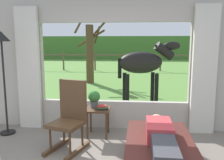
# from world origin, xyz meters

# --- Properties ---
(back_wall_with_window) EXTENTS (5.20, 0.12, 2.55)m
(back_wall_with_window) POSITION_xyz_m (0.00, 2.26, 1.25)
(back_wall_with_window) COLOR #ADA599
(back_wall_with_window) RESTS_ON ground_plane
(curtain_panel_left) EXTENTS (0.44, 0.10, 2.40)m
(curtain_panel_left) POSITION_xyz_m (-1.69, 2.12, 1.20)
(curtain_panel_left) COLOR beige
(curtain_panel_left) RESTS_ON ground_plane
(curtain_panel_right) EXTENTS (0.44, 0.10, 2.40)m
(curtain_panel_right) POSITION_xyz_m (1.69, 2.12, 1.20)
(curtain_panel_right) COLOR beige
(curtain_panel_right) RESTS_ON ground_plane
(outdoor_pasture_lawn) EXTENTS (36.00, 21.68, 0.02)m
(outdoor_pasture_lawn) POSITION_xyz_m (0.00, 13.16, 0.01)
(outdoor_pasture_lawn) COLOR #568438
(outdoor_pasture_lawn) RESTS_ON ground_plane
(distant_hill_ridge) EXTENTS (36.00, 2.00, 2.40)m
(distant_hill_ridge) POSITION_xyz_m (0.00, 23.00, 1.20)
(distant_hill_ridge) COLOR #436F2F
(distant_hill_ridge) RESTS_ON ground_plane
(recliner_sofa) EXTENTS (0.94, 1.72, 0.42)m
(recliner_sofa) POSITION_xyz_m (0.74, 0.61, 0.22)
(recliner_sofa) COLOR black
(recliner_sofa) RESTS_ON ground_plane
(reclining_person) EXTENTS (0.35, 1.43, 0.22)m
(reclining_person) POSITION_xyz_m (0.74, 0.56, 0.52)
(reclining_person) COLOR #B23338
(reclining_person) RESTS_ON recliner_sofa
(rocking_chair) EXTENTS (0.65, 0.79, 1.12)m
(rocking_chair) POSITION_xyz_m (-0.63, 1.21, 0.55)
(rocking_chair) COLOR #4C331E
(rocking_chair) RESTS_ON ground_plane
(side_table) EXTENTS (0.44, 0.44, 0.52)m
(side_table) POSITION_xyz_m (-0.25, 1.78, 0.43)
(side_table) COLOR #4C331E
(side_table) RESTS_ON ground_plane
(potted_plant) EXTENTS (0.22, 0.22, 0.32)m
(potted_plant) POSITION_xyz_m (-0.33, 1.84, 0.70)
(potted_plant) COLOR #4C5156
(potted_plant) RESTS_ON side_table
(book_stack) EXTENTS (0.19, 0.16, 0.08)m
(book_stack) POSITION_xyz_m (-0.17, 1.72, 0.56)
(book_stack) COLOR black
(book_stack) RESTS_ON side_table
(floor_lamp_left) EXTENTS (0.32, 0.32, 1.92)m
(floor_lamp_left) POSITION_xyz_m (-2.00, 1.74, 1.55)
(floor_lamp_left) COLOR black
(floor_lamp_left) RESTS_ON ground_plane
(horse) EXTENTS (1.82, 0.88, 1.73)m
(horse) POSITION_xyz_m (0.66, 4.26, 1.16)
(horse) COLOR black
(horse) RESTS_ON outdoor_pasture_lawn
(pasture_tree) EXTENTS (1.41, 1.21, 2.88)m
(pasture_tree) POSITION_xyz_m (-1.45, 7.52, 1.36)
(pasture_tree) COLOR #4C3823
(pasture_tree) RESTS_ON outdoor_pasture_lawn
(pasture_fence_line) EXTENTS (16.10, 0.10, 1.10)m
(pasture_fence_line) POSITION_xyz_m (0.00, 12.10, 0.74)
(pasture_fence_line) COLOR brown
(pasture_fence_line) RESTS_ON outdoor_pasture_lawn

